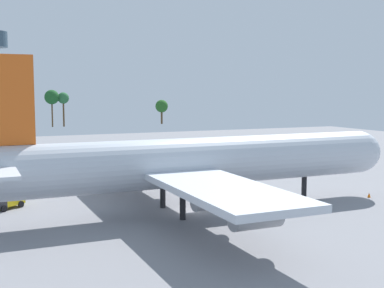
# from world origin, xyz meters

# --- Properties ---
(ground_plane) EXTENTS (230.04, 230.04, 0.00)m
(ground_plane) POSITION_xyz_m (0.00, 0.00, 0.00)
(ground_plane) COLOR gray
(cargo_airplane) EXTENTS (57.51, 47.55, 18.51)m
(cargo_airplane) POSITION_xyz_m (-0.22, 0.00, 6.03)
(cargo_airplane) COLOR silver
(cargo_airplane) RESTS_ON ground_plane
(fuel_truck) EXTENTS (4.91, 4.57, 2.24)m
(fuel_truck) POSITION_xyz_m (-21.12, 10.64, 1.06)
(fuel_truck) COLOR #333338
(fuel_truck) RESTS_ON ground_plane
(safety_cone_nose) EXTENTS (0.46, 0.46, 0.65)m
(safety_cone_nose) POSITION_xyz_m (25.88, -2.47, 0.33)
(safety_cone_nose) COLOR orange
(safety_cone_nose) RESTS_ON ground_plane
(tree_line_backdrop) EXTENTS (88.34, 6.32, 15.32)m
(tree_line_backdrop) POSITION_xyz_m (3.83, 158.31, 11.22)
(tree_line_backdrop) COLOR #51381E
(tree_line_backdrop) RESTS_ON ground_plane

